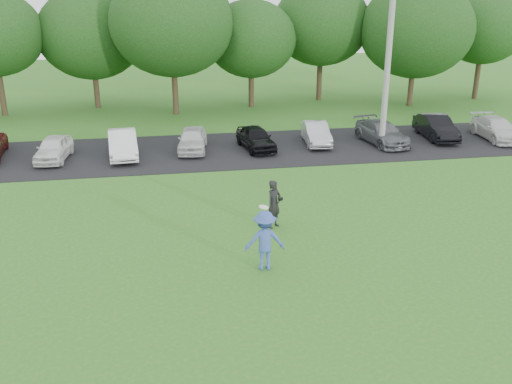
% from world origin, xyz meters
% --- Properties ---
extents(ground, '(100.00, 100.00, 0.00)m').
position_xyz_m(ground, '(0.00, 0.00, 0.00)').
color(ground, '#297020').
rests_on(ground, ground).
extents(parking_lot, '(32.00, 6.50, 0.03)m').
position_xyz_m(parking_lot, '(0.00, 13.00, 0.01)').
color(parking_lot, black).
rests_on(parking_lot, ground).
extents(utility_pole, '(0.28, 0.28, 10.90)m').
position_xyz_m(utility_pole, '(7.74, 11.92, 5.45)').
color(utility_pole, '#9A9995').
rests_on(utility_pole, ground).
extents(frisbee_player, '(1.18, 0.77, 2.08)m').
position_xyz_m(frisbee_player, '(-0.24, 0.61, 0.90)').
color(frisbee_player, '#3E5BB0').
rests_on(frisbee_player, ground).
extents(camera_bystander, '(0.72, 0.69, 1.66)m').
position_xyz_m(camera_bystander, '(0.61, 3.49, 0.83)').
color(camera_bystander, black).
rests_on(camera_bystander, ground).
extents(parked_cars, '(30.56, 4.75, 1.26)m').
position_xyz_m(parked_cars, '(-0.43, 12.99, 0.60)').
color(parked_cars, white).
rests_on(parked_cars, parking_lot).
extents(tree_row, '(42.39, 9.85, 8.64)m').
position_xyz_m(tree_row, '(1.51, 22.76, 4.91)').
color(tree_row, '#38281C').
rests_on(tree_row, ground).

